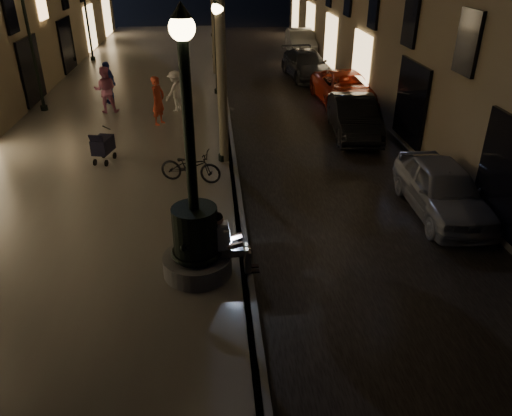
{
  "coord_description": "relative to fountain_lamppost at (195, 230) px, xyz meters",
  "views": [
    {
      "loc": [
        -0.56,
        -6.55,
        6.19
      ],
      "look_at": [
        0.29,
        3.0,
        1.11
      ],
      "focal_mm": 35.0,
      "sensor_mm": 36.0,
      "label": 1
    }
  ],
  "objects": [
    {
      "name": "curb_strip",
      "position": [
        1.0,
        13.0,
        -1.11
      ],
      "size": [
        0.25,
        45.0,
        0.2
      ],
      "primitive_type": "cube",
      "color": "#59595B",
      "rests_on": "ground"
    },
    {
      "name": "pedestrian_blue",
      "position": [
        -3.9,
        12.92,
        -0.15
      ],
      "size": [
        0.99,
        1.03,
        1.72
      ],
      "primitive_type": "imported",
      "rotation": [
        0.0,
        0.0,
        5.44
      ],
      "color": "navy",
      "rests_on": "promenade"
    },
    {
      "name": "cobble_lane",
      "position": [
        4.0,
        13.0,
        -1.2
      ],
      "size": [
        6.0,
        45.0,
        0.02
      ],
      "primitive_type": "cube",
      "color": "black",
      "rests_on": "ground"
    },
    {
      "name": "car_front",
      "position": [
        6.2,
        2.43,
        -0.54
      ],
      "size": [
        1.71,
        4.01,
        1.35
      ],
      "primitive_type": "imported",
      "rotation": [
        0.0,
        0.0,
        -0.03
      ],
      "color": "#929398",
      "rests_on": "ground"
    },
    {
      "name": "lamp_curb_c",
      "position": [
        0.7,
        22.0,
        2.02
      ],
      "size": [
        0.36,
        0.36,
        4.81
      ],
      "color": "black",
      "rests_on": "promenade"
    },
    {
      "name": "lamp_curb_a",
      "position": [
        0.7,
        6.0,
        2.02
      ],
      "size": [
        0.36,
        0.36,
        4.81
      ],
      "color": "black",
      "rests_on": "promenade"
    },
    {
      "name": "bicycle",
      "position": [
        -0.25,
        4.52,
        -0.55
      ],
      "size": [
        1.86,
        1.1,
        0.92
      ],
      "primitive_type": "imported",
      "rotation": [
        0.0,
        0.0,
        1.28
      ],
      "color": "black",
      "rests_on": "promenade"
    },
    {
      "name": "pedestrian_pink",
      "position": [
        -3.76,
        11.53,
        -0.1
      ],
      "size": [
        0.93,
        0.76,
        1.81
      ],
      "primitive_type": "imported",
      "rotation": [
        0.0,
        0.0,
        3.22
      ],
      "color": "#BF658B",
      "rests_on": "promenade"
    },
    {
      "name": "car_fifth",
      "position": [
        6.2,
        23.98,
        -0.47
      ],
      "size": [
        1.76,
        4.58,
        1.49
      ],
      "primitive_type": "imported",
      "rotation": [
        0.0,
        0.0,
        -0.04
      ],
      "color": "#A3A49E",
      "rests_on": "ground"
    },
    {
      "name": "car_rear",
      "position": [
        5.38,
        17.4,
        -0.53
      ],
      "size": [
        2.32,
        4.82,
        1.35
      ],
      "primitive_type": "imported",
      "rotation": [
        0.0,
        0.0,
        0.09
      ],
      "color": "#2D2D32",
      "rests_on": "ground"
    },
    {
      "name": "lamp_curb_b",
      "position": [
        0.7,
        14.0,
        2.02
      ],
      "size": [
        0.36,
        0.36,
        4.81
      ],
      "color": "black",
      "rests_on": "promenade"
    },
    {
      "name": "pedestrian_white",
      "position": [
        -1.01,
        11.48,
        -0.21
      ],
      "size": [
        1.12,
        1.18,
        1.61
      ],
      "primitive_type": "imported",
      "rotation": [
        0.0,
        0.0,
        4.02
      ],
      "color": "white",
      "rests_on": "promenade"
    },
    {
      "name": "ground",
      "position": [
        1.0,
        13.0,
        -1.21
      ],
      "size": [
        120.0,
        120.0,
        0.0
      ],
      "primitive_type": "plane",
      "color": "black",
      "rests_on": "ground"
    },
    {
      "name": "promenade",
      "position": [
        -3.0,
        13.0,
        -1.11
      ],
      "size": [
        8.0,
        45.0,
        0.2
      ],
      "primitive_type": "cube",
      "color": "slate",
      "rests_on": "ground"
    },
    {
      "name": "stroller",
      "position": [
        -2.96,
        6.18,
        -0.45
      ],
      "size": [
        0.64,
        1.11,
        1.12
      ],
      "rotation": [
        0.0,
        0.0,
        -0.25
      ],
      "color": "black",
      "rests_on": "promenade"
    },
    {
      "name": "pedestrian_red",
      "position": [
        -1.55,
        9.8,
        -0.12
      ],
      "size": [
        0.7,
        0.78,
        1.78
      ],
      "primitive_type": "imported",
      "rotation": [
        0.0,
        0.0,
        1.04
      ],
      "color": "#BF3F26",
      "rests_on": "promenade"
    },
    {
      "name": "car_third",
      "position": [
        6.2,
        12.37,
        -0.53
      ],
      "size": [
        2.4,
        4.98,
        1.37
      ],
      "primitive_type": "imported",
      "rotation": [
        0.0,
        0.0,
        0.03
      ],
      "color": "maroon",
      "rests_on": "ground"
    },
    {
      "name": "lamp_left_b",
      "position": [
        -6.4,
        12.0,
        2.02
      ],
      "size": [
        0.36,
        0.36,
        4.81
      ],
      "color": "black",
      "rests_on": "promenade"
    },
    {
      "name": "car_second",
      "position": [
        5.52,
        8.51,
        -0.52
      ],
      "size": [
        1.86,
        4.32,
        1.38
      ],
      "primitive_type": "imported",
      "rotation": [
        0.0,
        0.0,
        -0.1
      ],
      "color": "black",
      "rests_on": "ground"
    },
    {
      "name": "fountain_lamppost",
      "position": [
        0.0,
        0.0,
        0.0
      ],
      "size": [
        1.4,
        1.4,
        5.21
      ],
      "color": "#59595B",
      "rests_on": "promenade"
    },
    {
      "name": "seated_man_laptop",
      "position": [
        0.61,
        -0.0,
        -0.29
      ],
      "size": [
        1.01,
        0.34,
        1.38
      ],
      "color": "gray",
      "rests_on": "promenade"
    },
    {
      "name": "lamp_left_c",
      "position": [
        -6.4,
        22.0,
        2.02
      ],
      "size": [
        0.36,
        0.36,
        4.81
      ],
      "color": "black",
      "rests_on": "promenade"
    }
  ]
}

